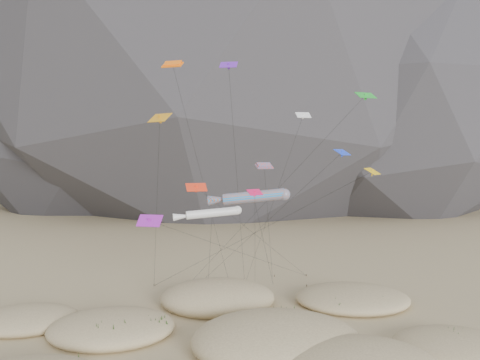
% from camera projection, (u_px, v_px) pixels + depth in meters
% --- Properties ---
extents(dunes, '(50.70, 34.67, 4.07)m').
position_uv_depth(dunes, '(236.00, 337.00, 42.61)').
color(dunes, '#CCB789').
rests_on(dunes, ground).
extents(dune_grass, '(43.56, 29.75, 1.53)m').
position_uv_depth(dune_grass, '(249.00, 334.00, 43.02)').
color(dune_grass, black).
rests_on(dune_grass, ground).
extents(kite_stakes, '(21.27, 5.38, 0.30)m').
position_uv_depth(kite_stakes, '(242.00, 281.00, 63.54)').
color(kite_stakes, '#3F2D1E').
rests_on(kite_stakes, ground).
extents(rainbow_tube_kite, '(9.03, 11.73, 13.74)m').
position_uv_depth(rainbow_tube_kite, '(251.00, 197.00, 51.05)').
color(rainbow_tube_kite, '#DB5317').
rests_on(rainbow_tube_kite, ground).
extents(white_tube_kite, '(7.17, 11.24, 12.01)m').
position_uv_depth(white_tube_kite, '(209.00, 213.00, 48.25)').
color(white_tube_kite, silver).
rests_on(white_tube_kite, ground).
extents(orange_parafoil, '(7.97, 13.20, 27.70)m').
position_uv_depth(orange_parafoil, '(174.00, 68.00, 51.31)').
color(orange_parafoil, orange).
rests_on(orange_parafoil, ground).
extents(multi_parafoil, '(4.03, 14.31, 16.53)m').
position_uv_depth(multi_parafoil, '(264.00, 168.00, 51.21)').
color(multi_parafoil, '#F63D19').
rests_on(multi_parafoil, ground).
extents(delta_kites, '(26.22, 22.66, 27.45)m').
position_uv_depth(delta_kites, '(253.00, 155.00, 50.32)').
color(delta_kites, blue).
rests_on(delta_kites, ground).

